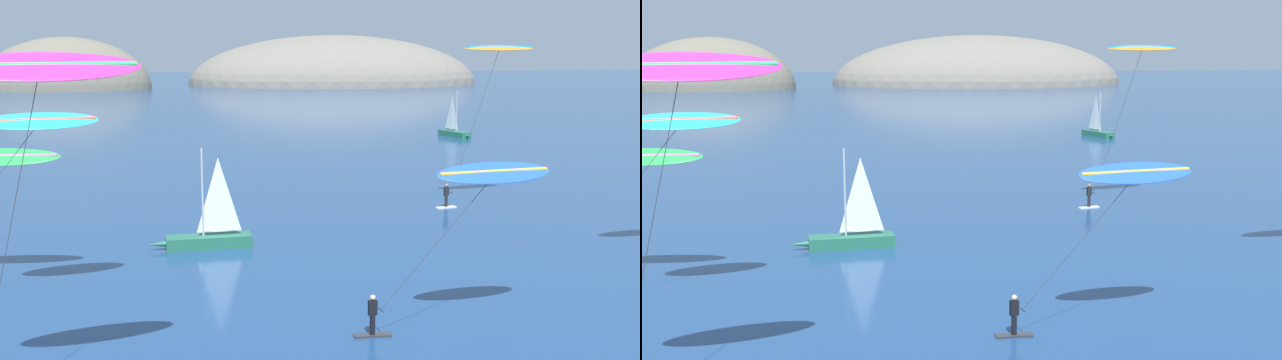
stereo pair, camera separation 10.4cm
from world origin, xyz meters
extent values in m
ellipsoid|color=slate|center=(27.14, 206.47, 0.00)|extent=(79.26, 51.27, 26.65)
ellipsoid|color=#6B6656|center=(-41.51, 190.02, 0.00)|extent=(41.46, 26.60, 25.36)
cube|color=#23664C|center=(-5.08, 30.81, 0.35)|extent=(4.92, 1.91, 0.70)
cone|color=#23664C|center=(-7.47, 30.55, 0.35)|extent=(2.22, 0.90, 0.67)
cylinder|color=#B2B2B7|center=(-5.38, 30.78, 3.20)|extent=(0.12, 0.12, 5.00)
pyramid|color=white|center=(-4.49, 30.87, 3.03)|extent=(1.80, 0.28, 4.25)
cylinder|color=#A5A5AD|center=(-4.49, 30.87, 0.95)|extent=(1.80, 0.28, 0.08)
cube|color=#23664C|center=(24.30, 81.33, 0.35)|extent=(3.05, 4.98, 0.70)
cone|color=#23664C|center=(25.17, 79.09, 0.35)|extent=(1.41, 2.25, 0.67)
cylinder|color=#B2B2B7|center=(24.41, 81.05, 3.20)|extent=(0.12, 0.12, 5.00)
pyramid|color=white|center=(24.08, 81.89, 3.03)|extent=(0.73, 1.71, 4.25)
cylinder|color=#A5A5AD|center=(24.08, 81.89, 0.95)|extent=(0.73, 1.71, 0.08)
cube|color=#2D2D33|center=(1.49, 15.96, 0.04)|extent=(1.51, 0.43, 0.08)
cylinder|color=black|center=(1.49, 15.96, 0.48)|extent=(0.22, 0.22, 0.80)
cube|color=black|center=(1.49, 15.96, 1.18)|extent=(0.37, 0.26, 0.60)
sphere|color=beige|center=(1.49, 15.96, 1.60)|extent=(0.22, 0.22, 0.22)
cylinder|color=black|center=(1.83, 16.02, 1.06)|extent=(0.14, 0.55, 0.04)
ellipsoid|color=blue|center=(6.59, 16.89, 6.32)|extent=(5.21, 2.14, 0.88)
cylinder|color=gold|center=(6.59, 16.89, 6.37)|extent=(4.77, 1.02, 0.16)
cylinder|color=#333338|center=(4.21, 16.46, 3.64)|extent=(4.77, 0.89, 5.17)
cube|color=silver|center=(11.33, 39.83, 0.04)|extent=(1.55, 0.78, 0.08)
cylinder|color=black|center=(11.33, 39.83, 0.48)|extent=(0.22, 0.22, 0.80)
cube|color=black|center=(11.33, 39.83, 1.18)|extent=(0.38, 0.27, 0.60)
sphere|color=#9E7051|center=(11.33, 39.83, 1.60)|extent=(0.22, 0.22, 0.22)
cylinder|color=black|center=(11.68, 39.90, 1.06)|extent=(0.16, 0.55, 0.04)
ellipsoid|color=orange|center=(15.09, 40.66, 11.08)|extent=(5.55, 2.36, 0.51)
cylinder|color=#0F7FE5|center=(15.09, 40.66, 11.13)|extent=(5.05, 1.27, 0.16)
cylinder|color=#333338|center=(13.38, 40.28, 6.02)|extent=(3.44, 0.79, 9.93)
ellipsoid|color=#23B2C6|center=(-12.13, 22.09, 8.13)|extent=(5.26, 2.69, 0.80)
cylinder|color=#DB4C38|center=(-12.13, 22.09, 8.18)|extent=(4.69, 1.27, 0.16)
ellipsoid|color=#D62D9E|center=(-9.58, 10.81, 10.80)|extent=(6.14, 3.00, 1.00)
cylinder|color=#28D160|center=(-9.58, 10.81, 10.85)|extent=(5.51, 1.68, 0.16)
cylinder|color=#333338|center=(-10.66, 10.51, 5.88)|extent=(2.19, 0.63, 9.64)
camera|label=1|loc=(-4.35, -13.78, 11.53)|focal=45.00mm
camera|label=2|loc=(-4.25, -13.80, 11.53)|focal=45.00mm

